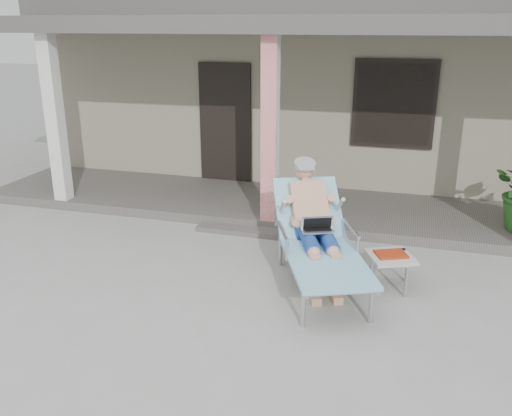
% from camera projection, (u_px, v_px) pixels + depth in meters
% --- Properties ---
extents(ground, '(60.00, 60.00, 0.00)m').
position_uv_depth(ground, '(221.00, 294.00, 6.12)').
color(ground, '#9E9E99').
rests_on(ground, ground).
extents(house, '(10.40, 5.40, 3.30)m').
position_uv_depth(house, '(322.00, 84.00, 11.48)').
color(house, gray).
rests_on(house, ground).
extents(porch_deck, '(10.00, 2.00, 0.15)m').
position_uv_depth(porch_deck, '(283.00, 206.00, 8.82)').
color(porch_deck, '#605B56').
rests_on(porch_deck, ground).
extents(porch_overhang, '(10.00, 2.30, 2.85)m').
position_uv_depth(porch_overhang, '(285.00, 31.00, 7.89)').
color(porch_overhang, silver).
rests_on(porch_overhang, porch_deck).
extents(porch_step, '(2.00, 0.30, 0.07)m').
position_uv_depth(porch_step, '(264.00, 233.00, 7.79)').
color(porch_step, '#605B56').
rests_on(porch_step, ground).
extents(lounger, '(1.53, 2.20, 1.39)m').
position_uv_depth(lounger, '(317.00, 211.00, 6.21)').
color(lounger, '#B7B7BC').
rests_on(lounger, ground).
extents(side_table, '(0.64, 0.64, 0.43)m').
position_uv_depth(side_table, '(391.00, 258.00, 6.15)').
color(side_table, beige).
rests_on(side_table, ground).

